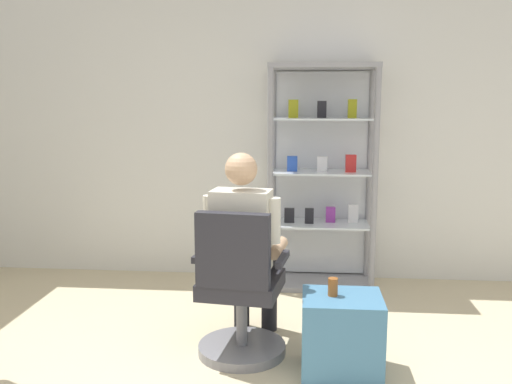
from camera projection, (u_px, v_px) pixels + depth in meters
The scene contains 6 objects.
back_wall at pixel (277, 129), 4.94m from camera, with size 6.00×0.10×2.70m, color silver.
display_cabinet_main at pixel (321, 176), 4.74m from camera, with size 0.90×0.45×1.90m.
office_chair at pixel (240, 297), 3.41m from camera, with size 0.59×0.56×0.96m.
seated_shopkeeper at pixel (246, 241), 3.52m from camera, with size 0.52×0.60×1.29m.
storage_crate at pixel (341, 335), 3.24m from camera, with size 0.47×0.39×0.47m, color teal.
tea_glass at pixel (333, 287), 3.21m from camera, with size 0.06×0.06×0.11m, color brown.
Camera 1 is at (0.26, -1.96, 1.60)m, focal length 38.57 mm.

